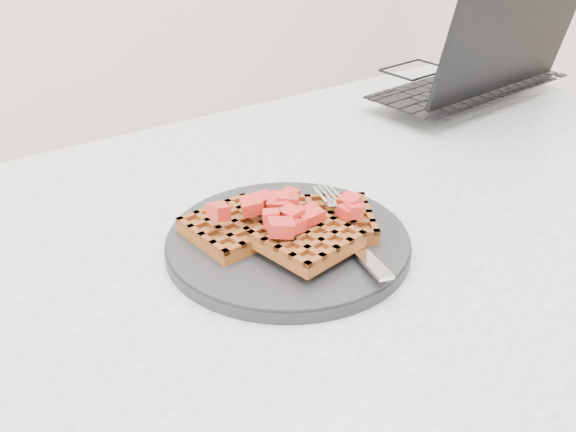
{
  "coord_description": "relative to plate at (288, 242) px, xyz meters",
  "views": [
    {
      "loc": [
        -0.47,
        -0.49,
        1.12
      ],
      "look_at": [
        -0.13,
        -0.01,
        0.79
      ],
      "focal_mm": 40.0,
      "sensor_mm": 36.0,
      "label": 1
    }
  ],
  "objects": [
    {
      "name": "waffles",
      "position": [
        0.0,
        -0.0,
        0.02
      ],
      "size": [
        0.21,
        0.17,
        0.03
      ],
      "color": "brown",
      "rests_on": "plate"
    },
    {
      "name": "fork",
      "position": [
        0.05,
        -0.04,
        0.02
      ],
      "size": [
        0.07,
        0.18,
        0.02
      ],
      "primitive_type": null,
      "rotation": [
        0.0,
        0.0,
        -0.29
      ],
      "color": "silver",
      "rests_on": "plate"
    },
    {
      "name": "plate",
      "position": [
        0.0,
        0.0,
        0.0
      ],
      "size": [
        0.26,
        0.26,
        0.02
      ],
      "primitive_type": "cylinder",
      "color": "black",
      "rests_on": "table"
    },
    {
      "name": "table",
      "position": [
        0.13,
        0.01,
        -0.12
      ],
      "size": [
        1.2,
        0.8,
        0.75
      ],
      "color": "silver",
      "rests_on": "ground"
    },
    {
      "name": "strawberry_pile",
      "position": [
        0.0,
        -0.0,
        0.05
      ],
      "size": [
        0.15,
        0.15,
        0.02
      ],
      "primitive_type": null,
      "color": "#960704",
      "rests_on": "waffles"
    },
    {
      "name": "laptop",
      "position": [
        0.53,
        0.25,
        0.03
      ],
      "size": [
        0.39,
        0.3,
        0.25
      ],
      "rotation": [
        0.0,
        0.0,
        3.22
      ],
      "color": "black",
      "rests_on": "table"
    }
  ]
}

